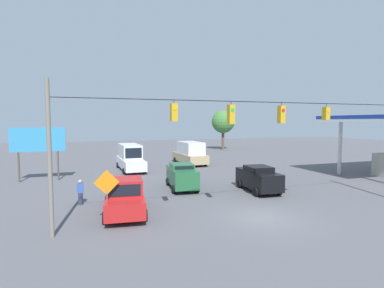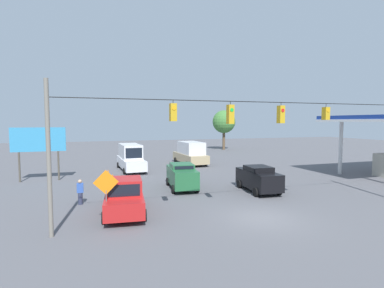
# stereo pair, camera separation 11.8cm
# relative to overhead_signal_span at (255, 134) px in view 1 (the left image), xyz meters

# --- Properties ---
(ground_plane) EXTENTS (140.00, 140.00, 0.00)m
(ground_plane) POSITION_rel_overhead_signal_span_xyz_m (-0.07, 0.71, -4.57)
(ground_plane) COLOR #56565B
(overhead_signal_span) EXTENTS (21.40, 0.38, 7.21)m
(overhead_signal_span) POSITION_rel_overhead_signal_span_xyz_m (0.00, 0.00, 0.00)
(overhead_signal_span) COLOR slate
(overhead_signal_span) RESTS_ON ground_plane
(box_truck_white_withflow_far) EXTENTS (2.59, 7.18, 2.82)m
(box_truck_white_withflow_far) POSITION_rel_overhead_signal_span_xyz_m (4.74, -18.09, -3.18)
(box_truck_white_withflow_far) COLOR silver
(box_truck_white_withflow_far) RESTS_ON ground_plane
(sedan_green_withflow_mid) EXTENTS (2.39, 4.66, 2.00)m
(sedan_green_withflow_mid) POSITION_rel_overhead_signal_span_xyz_m (2.03, -7.59, -3.53)
(sedan_green_withflow_mid) COLOR #236038
(sedan_green_withflow_mid) RESTS_ON ground_plane
(box_truck_tan_oncoming_deep) EXTENTS (2.88, 6.73, 2.79)m
(box_truck_tan_oncoming_deep) POSITION_rel_overhead_signal_span_xyz_m (-2.88, -20.34, -3.19)
(box_truck_tan_oncoming_deep) COLOR tan
(box_truck_tan_oncoming_deep) RESTS_ON ground_plane
(pickup_truck_red_parked_shoulder) EXTENTS (2.70, 5.70, 2.12)m
(pickup_truck_red_parked_shoulder) POSITION_rel_overhead_signal_span_xyz_m (6.98, -2.56, -3.60)
(pickup_truck_red_parked_shoulder) COLOR red
(pickup_truck_red_parked_shoulder) RESTS_ON ground_plane
(sedan_black_crossing_near) EXTENTS (2.27, 4.53, 1.93)m
(sedan_black_crossing_near) POSITION_rel_overhead_signal_span_xyz_m (-3.20, -4.88, -3.57)
(sedan_black_crossing_near) COLOR black
(sedan_black_crossing_near) RESTS_ON ground_plane
(traffic_cone_nearest) EXTENTS (0.37, 0.37, 0.74)m
(traffic_cone_nearest) POSITION_rel_overhead_signal_span_xyz_m (7.00, -4.00, -4.20)
(traffic_cone_nearest) COLOR orange
(traffic_cone_nearest) RESTS_ON ground_plane
(traffic_cone_second) EXTENTS (0.37, 0.37, 0.74)m
(traffic_cone_second) POSITION_rel_overhead_signal_span_xyz_m (7.07, -6.55, -4.20)
(traffic_cone_second) COLOR orange
(traffic_cone_second) RESTS_ON ground_plane
(traffic_cone_third) EXTENTS (0.37, 0.37, 0.74)m
(traffic_cone_third) POSITION_rel_overhead_signal_span_xyz_m (7.11, -9.02, -4.20)
(traffic_cone_third) COLOR orange
(traffic_cone_third) RESTS_ON ground_plane
(traffic_cone_fourth) EXTENTS (0.37, 0.37, 0.74)m
(traffic_cone_fourth) POSITION_rel_overhead_signal_span_xyz_m (7.03, -11.98, -4.20)
(traffic_cone_fourth) COLOR orange
(traffic_cone_fourth) RESTS_ON ground_plane
(traffic_cone_fifth) EXTENTS (0.37, 0.37, 0.74)m
(traffic_cone_fifth) POSITION_rel_overhead_signal_span_xyz_m (7.29, -14.66, -4.20)
(traffic_cone_fifth) COLOR orange
(traffic_cone_fifth) RESTS_ON ground_plane
(roadside_billboard) EXTENTS (4.48, 0.16, 4.78)m
(roadside_billboard) POSITION_rel_overhead_signal_span_xyz_m (13.17, -14.52, -1.12)
(roadside_billboard) COLOR #4C473D
(roadside_billboard) RESTS_ON ground_plane
(work_zone_sign) EXTENTS (1.27, 0.06, 2.84)m
(work_zone_sign) POSITION_rel_overhead_signal_span_xyz_m (8.04, -0.87, -2.59)
(work_zone_sign) COLOR slate
(work_zone_sign) RESTS_ON ground_plane
(pedestrian) EXTENTS (0.40, 0.28, 1.61)m
(pedestrian) POSITION_rel_overhead_signal_span_xyz_m (9.46, -5.33, -3.78)
(pedestrian) COLOR #2D334C
(pedestrian) RESTS_ON ground_plane
(tree_horizon_left) EXTENTS (4.28, 4.28, 7.41)m
(tree_horizon_left) POSITION_rel_overhead_signal_span_xyz_m (-14.85, -36.65, 0.66)
(tree_horizon_left) COLOR brown
(tree_horizon_left) RESTS_ON ground_plane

